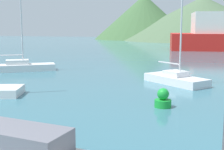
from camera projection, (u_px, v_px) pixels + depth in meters
The scene contains 5 objects.
sailboat_middle at pixel (176, 78), 22.87m from camera, with size 5.07×4.62×10.32m.
sailboat_outer at pixel (18, 66), 29.43m from camera, with size 6.74×5.30×11.47m.
buoy_marker at pixel (163, 99), 16.19m from camera, with size 0.87×0.87×1.00m.
hill_west at pixel (144, 17), 107.16m from camera, with size 34.11×34.11×15.04m.
hill_central at pixel (203, 18), 101.12m from camera, with size 55.14×55.14×13.87m.
Camera 1 is at (6.00, -4.16, 4.14)m, focal length 50.00 mm.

